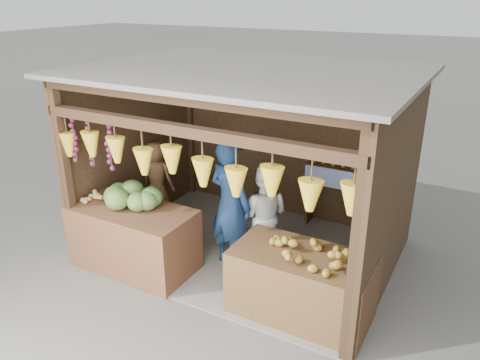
# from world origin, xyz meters

# --- Properties ---
(ground) EXTENTS (80.00, 80.00, 0.00)m
(ground) POSITION_xyz_m (0.00, 0.00, 0.00)
(ground) COLOR #514F49
(ground) RESTS_ON ground
(stall_structure) EXTENTS (4.30, 3.30, 2.66)m
(stall_structure) POSITION_xyz_m (-0.03, -0.04, 1.67)
(stall_structure) COLOR slate
(stall_structure) RESTS_ON ground
(back_shelf) EXTENTS (1.25, 0.32, 1.32)m
(back_shelf) POSITION_xyz_m (1.05, 1.28, 0.87)
(back_shelf) COLOR #382314
(back_shelf) RESTS_ON ground
(counter_left) EXTENTS (1.69, 0.85, 0.88)m
(counter_left) POSITION_xyz_m (-1.15, -1.12, 0.44)
(counter_left) COLOR #522F1B
(counter_left) RESTS_ON ground
(counter_right) EXTENTS (1.61, 0.85, 0.81)m
(counter_right) POSITION_xyz_m (1.24, -0.98, 0.40)
(counter_right) COLOR #462817
(counter_right) RESTS_ON ground
(stool) EXTENTS (0.33, 0.33, 0.31)m
(stool) POSITION_xyz_m (-1.58, -0.03, 0.15)
(stool) COLOR black
(stool) RESTS_ON ground
(man_standing) EXTENTS (0.77, 0.61, 1.85)m
(man_standing) POSITION_xyz_m (-0.02, -0.44, 0.93)
(man_standing) COLOR #122646
(man_standing) RESTS_ON ground
(woman_standing) EXTENTS (0.82, 0.70, 1.47)m
(woman_standing) POSITION_xyz_m (0.34, -0.16, 0.73)
(woman_standing) COLOR silver
(woman_standing) RESTS_ON ground
(vendor_seated) EXTENTS (0.56, 0.37, 1.14)m
(vendor_seated) POSITION_xyz_m (-1.58, -0.03, 0.88)
(vendor_seated) COLOR brown
(vendor_seated) RESTS_ON stool
(melon_pile) EXTENTS (1.00, 0.50, 0.32)m
(melon_pile) POSITION_xyz_m (-1.18, -1.03, 1.04)
(melon_pile) COLOR #214913
(melon_pile) RESTS_ON counter_left
(tanfruit_pile) EXTENTS (0.34, 0.40, 0.13)m
(tanfruit_pile) POSITION_xyz_m (-1.77, -1.14, 0.94)
(tanfruit_pile) COLOR olive
(tanfruit_pile) RESTS_ON counter_left
(mango_pile) EXTENTS (1.40, 0.64, 0.22)m
(mango_pile) POSITION_xyz_m (1.33, -1.01, 0.92)
(mango_pile) COLOR #A94D16
(mango_pile) RESTS_ON counter_right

